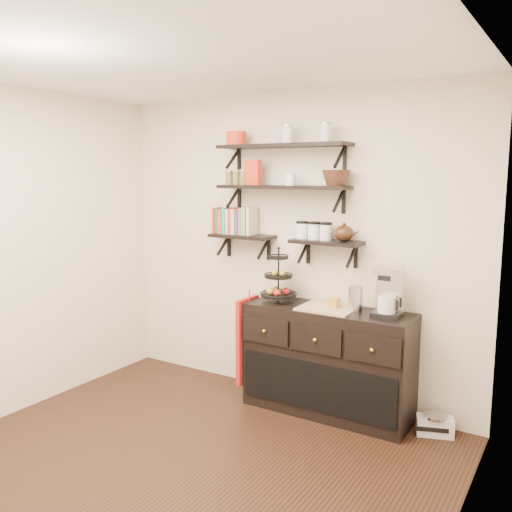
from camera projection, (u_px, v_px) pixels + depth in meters
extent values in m
plane|color=black|center=(162.00, 479.00, 3.57)|extent=(3.50, 3.50, 0.00)
cube|color=white|center=(149.00, 53.00, 3.17)|extent=(3.50, 3.50, 0.02)
cube|color=beige|center=(289.00, 247.00, 4.84)|extent=(3.50, 0.02, 2.70)
cube|color=beige|center=(446.00, 318.00, 2.46)|extent=(0.02, 3.50, 2.70)
cube|color=black|center=(282.00, 146.00, 4.60)|extent=(1.20, 0.27, 0.03)
cube|color=black|center=(239.00, 160.00, 4.98)|extent=(0.02, 0.03, 0.20)
cube|color=black|center=(345.00, 159.00, 4.44)|extent=(0.02, 0.03, 0.20)
cube|color=black|center=(282.00, 187.00, 4.65)|extent=(1.20, 0.27, 0.03)
cube|color=black|center=(239.00, 199.00, 5.04)|extent=(0.02, 0.03, 0.20)
cube|color=black|center=(344.00, 202.00, 4.50)|extent=(0.02, 0.03, 0.20)
cube|color=black|center=(242.00, 236.00, 4.94)|extent=(0.60, 0.25, 0.03)
cube|color=black|center=(229.00, 246.00, 5.17)|extent=(0.02, 0.03, 0.20)
cube|color=black|center=(269.00, 249.00, 4.94)|extent=(0.03, 0.03, 0.20)
cube|color=black|center=(326.00, 242.00, 4.51)|extent=(0.60, 0.25, 0.03)
cube|color=black|center=(308.00, 252.00, 4.73)|extent=(0.03, 0.03, 0.20)
cube|color=black|center=(356.00, 256.00, 4.50)|extent=(0.02, 0.03, 0.20)
cube|color=#B7140F|center=(219.00, 222.00, 5.06)|extent=(0.02, 0.15, 0.20)
cube|color=#1D6739|center=(222.00, 220.00, 5.04)|extent=(0.03, 0.15, 0.24)
cube|color=#BC441E|center=(225.00, 222.00, 5.03)|extent=(0.04, 0.15, 0.21)
cube|color=teal|center=(229.00, 220.00, 5.00)|extent=(0.03, 0.15, 0.25)
cube|color=beige|center=(232.00, 222.00, 4.99)|extent=(0.03, 0.15, 0.22)
cube|color=#9C2058|center=(235.00, 220.00, 4.96)|extent=(0.04, 0.15, 0.26)
cube|color=gold|center=(239.00, 222.00, 4.95)|extent=(0.03, 0.15, 0.23)
cube|color=#33359B|center=(242.00, 223.00, 4.93)|extent=(0.03, 0.15, 0.20)
cube|color=#B4483B|center=(246.00, 221.00, 4.91)|extent=(0.04, 0.15, 0.24)
cube|color=#59A14E|center=(249.00, 223.00, 4.89)|extent=(0.03, 0.15, 0.21)
cube|color=beige|center=(253.00, 221.00, 4.87)|extent=(0.03, 0.15, 0.25)
cylinder|color=silver|center=(302.00, 231.00, 4.62)|extent=(0.10, 0.10, 0.13)
cylinder|color=silver|center=(314.00, 232.00, 4.56)|extent=(0.10, 0.10, 0.13)
cylinder|color=silver|center=(326.00, 232.00, 4.50)|extent=(0.10, 0.10, 0.13)
cube|color=black|center=(328.00, 361.00, 4.52)|extent=(1.40, 0.45, 0.90)
cube|color=tan|center=(329.00, 308.00, 4.45)|extent=(0.45, 0.41, 0.02)
sphere|color=gold|center=(264.00, 331.00, 4.51)|extent=(0.04, 0.04, 0.04)
sphere|color=gold|center=(315.00, 340.00, 4.27)|extent=(0.04, 0.04, 0.04)
sphere|color=gold|center=(372.00, 350.00, 4.02)|extent=(0.04, 0.04, 0.04)
cylinder|color=black|center=(278.00, 276.00, 4.66)|extent=(0.01, 0.01, 0.46)
cylinder|color=black|center=(278.00, 295.00, 4.69)|extent=(0.31, 0.31, 0.01)
cylinder|color=black|center=(278.00, 277.00, 4.67)|extent=(0.24, 0.24, 0.02)
cylinder|color=black|center=(279.00, 258.00, 4.64)|extent=(0.16, 0.16, 0.02)
sphere|color=#B21914|center=(286.00, 291.00, 4.69)|extent=(0.06, 0.06, 0.06)
sphere|color=gold|center=(275.00, 273.00, 4.68)|extent=(0.05, 0.05, 0.05)
cube|color=#A97F27|center=(334.00, 303.00, 4.42)|extent=(0.08, 0.08, 0.08)
cube|color=black|center=(387.00, 314.00, 4.19)|extent=(0.22, 0.20, 0.04)
cube|color=silver|center=(390.00, 292.00, 4.23)|extent=(0.22, 0.08, 0.33)
cube|color=silver|center=(389.00, 271.00, 4.14)|extent=(0.22, 0.20, 0.07)
cylinder|color=silver|center=(386.00, 305.00, 4.17)|extent=(0.14, 0.14, 0.13)
cylinder|color=silver|center=(356.00, 300.00, 4.29)|extent=(0.11, 0.11, 0.22)
cube|color=#A91912|center=(248.00, 340.00, 4.80)|extent=(0.04, 0.33, 0.76)
cube|color=silver|center=(435.00, 426.00, 4.17)|extent=(0.30, 0.22, 0.15)
cylinder|color=silver|center=(435.00, 416.00, 4.16)|extent=(0.23, 0.23, 0.02)
cube|color=black|center=(433.00, 430.00, 4.11)|extent=(0.23, 0.09, 0.04)
cube|color=red|center=(253.00, 172.00, 4.78)|extent=(0.17, 0.09, 0.22)
cylinder|color=white|center=(291.00, 180.00, 4.60)|extent=(0.09, 0.09, 0.10)
cylinder|color=red|center=(236.00, 138.00, 4.83)|extent=(0.18, 0.18, 0.12)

